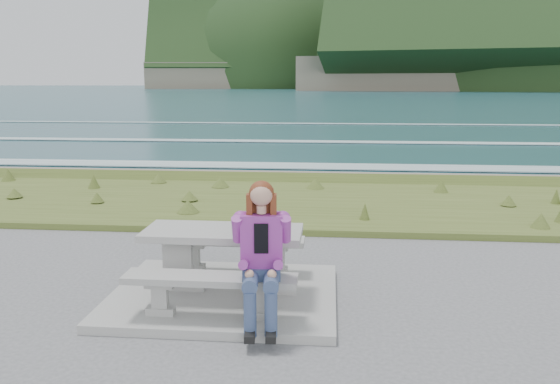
{
  "coord_description": "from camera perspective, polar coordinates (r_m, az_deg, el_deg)",
  "views": [
    {
      "loc": [
        1.21,
        -5.93,
        2.5
      ],
      "look_at": [
        0.54,
        1.2,
        1.06
      ],
      "focal_mm": 35.0,
      "sensor_mm": 36.0,
      "label": 1
    }
  ],
  "objects": [
    {
      "name": "seated_woman",
      "position": [
        5.47,
        -1.96,
        -8.58
      ],
      "size": [
        0.46,
        0.75,
        1.45
      ],
      "rotation": [
        0.0,
        0.0,
        0.09
      ],
      "color": "navy",
      "rests_on": "concrete_slab"
    },
    {
      "name": "grass_verge",
      "position": [
        11.28,
        -0.96,
        -1.43
      ],
      "size": [
        160.0,
        4.5,
        0.22
      ],
      "primitive_type": "cube",
      "color": "#41521E",
      "rests_on": "ground"
    },
    {
      "name": "concrete_slab",
      "position": [
        6.53,
        -5.85,
        -10.69
      ],
      "size": [
        2.6,
        2.1,
        0.1
      ],
      "primitive_type": "cube",
      "color": "gray",
      "rests_on": "ground"
    },
    {
      "name": "shore_drop",
      "position": [
        14.11,
        0.33,
        1.17
      ],
      "size": [
        160.0,
        0.8,
        2.2
      ],
      "primitive_type": "cube",
      "color": "#6F6353",
      "rests_on": "ground"
    },
    {
      "name": "bench_seaward",
      "position": [
        7.05,
        -4.82,
        -5.56
      ],
      "size": [
        1.8,
        0.35,
        0.45
      ],
      "color": "gray",
      "rests_on": "concrete_slab"
    },
    {
      "name": "picnic_table",
      "position": [
        6.32,
        -5.97,
        -5.36
      ],
      "size": [
        1.8,
        0.75,
        0.75
      ],
      "color": "gray",
      "rests_on": "concrete_slab"
    },
    {
      "name": "ocean",
      "position": [
        31.34,
        3.08,
        3.57
      ],
      "size": [
        1600.0,
        1600.0,
        0.09
      ],
      "color": "#1D4853",
      "rests_on": "ground"
    },
    {
      "name": "bench_landward",
      "position": [
        5.75,
        -7.29,
        -9.59
      ],
      "size": [
        1.8,
        0.35,
        0.45
      ],
      "color": "gray",
      "rests_on": "concrete_slab"
    }
  ]
}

